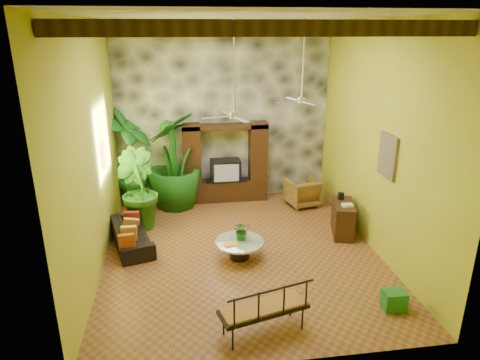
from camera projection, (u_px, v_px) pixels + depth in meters
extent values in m
plane|color=brown|center=(241.00, 251.00, 9.73)|extent=(7.00, 7.00, 0.00)
cube|color=silver|center=(242.00, 16.00, 8.06)|extent=(6.00, 7.00, 0.02)
cube|color=gold|center=(223.00, 113.00, 12.16)|extent=(6.00, 0.02, 5.00)
cube|color=gold|center=(92.00, 150.00, 8.49)|extent=(0.02, 7.00, 5.00)
cube|color=gold|center=(378.00, 139.00, 9.30)|extent=(0.02, 7.00, 5.00)
cube|color=#303237|center=(224.00, 114.00, 12.10)|extent=(5.98, 0.10, 4.98)
cube|color=#322310|center=(270.00, 28.00, 5.71)|extent=(5.95, 0.16, 0.22)
cube|color=#322310|center=(253.00, 28.00, 6.92)|extent=(5.95, 0.16, 0.22)
cube|color=#322310|center=(242.00, 28.00, 8.13)|extent=(5.95, 0.16, 0.22)
cube|color=#322310|center=(233.00, 28.00, 9.35)|extent=(5.95, 0.16, 0.22)
cube|color=#322310|center=(226.00, 28.00, 10.56)|extent=(5.95, 0.16, 0.22)
cube|color=black|center=(226.00, 190.00, 12.56)|extent=(2.40, 0.50, 0.60)
cube|color=black|center=(192.00, 159.00, 12.10)|extent=(0.50, 0.48, 2.00)
cube|color=black|center=(258.00, 156.00, 12.35)|extent=(0.50, 0.48, 2.00)
cube|color=black|center=(225.00, 126.00, 11.92)|extent=(2.40, 0.48, 0.12)
cube|color=black|center=(226.00, 170.00, 12.33)|extent=(0.85, 0.52, 0.62)
cube|color=#8C99A8|center=(227.00, 173.00, 12.08)|extent=(0.70, 0.02, 0.50)
cylinder|color=silver|center=(234.00, 67.00, 7.96)|extent=(0.04, 0.04, 1.80)
cylinder|color=silver|center=(234.00, 115.00, 8.26)|extent=(0.18, 0.18, 0.12)
cube|color=silver|center=(251.00, 115.00, 8.40)|extent=(0.58, 0.26, 0.01)
cube|color=silver|center=(227.00, 113.00, 8.58)|extent=(0.26, 0.58, 0.01)
cube|color=silver|center=(217.00, 117.00, 8.13)|extent=(0.58, 0.26, 0.01)
cube|color=silver|center=(242.00, 119.00, 7.96)|extent=(0.26, 0.58, 0.01)
cylinder|color=silver|center=(303.00, 60.00, 9.70)|extent=(0.04, 0.04, 1.80)
cylinder|color=silver|center=(302.00, 100.00, 10.00)|extent=(0.18, 0.18, 0.12)
cube|color=silver|center=(315.00, 100.00, 10.14)|extent=(0.58, 0.26, 0.01)
cube|color=silver|center=(294.00, 99.00, 10.32)|extent=(0.26, 0.58, 0.01)
cube|color=silver|center=(288.00, 102.00, 9.87)|extent=(0.58, 0.26, 0.01)
cube|color=silver|center=(310.00, 103.00, 9.69)|extent=(0.26, 0.58, 0.01)
cube|color=#F3AA1C|center=(104.00, 155.00, 9.56)|extent=(0.06, 0.32, 0.55)
cube|color=#215B7B|center=(388.00, 156.00, 8.80)|extent=(0.06, 0.70, 0.90)
imported|color=black|center=(131.00, 234.00, 9.90)|extent=(1.21, 2.02, 0.55)
imported|color=#935F35|center=(303.00, 192.00, 12.14)|extent=(1.00, 1.02, 0.78)
imported|color=#1B6A1F|center=(130.00, 157.00, 11.83)|extent=(1.71, 1.82, 2.86)
imported|color=#266A1C|center=(137.00, 189.00, 10.60)|extent=(1.42, 1.42, 2.02)
imported|color=#195917|center=(174.00, 161.00, 11.77)|extent=(2.03, 2.03, 2.67)
cylinder|color=black|center=(239.00, 250.00, 9.39)|extent=(0.45, 0.45, 0.36)
cylinder|color=silver|center=(239.00, 242.00, 9.33)|extent=(1.06, 1.06, 0.04)
imported|color=#1A5C18|center=(242.00, 230.00, 9.34)|extent=(0.41, 0.36, 0.43)
cube|color=#EFF41A|center=(230.00, 244.00, 9.15)|extent=(0.28, 0.22, 0.03)
cube|color=black|center=(264.00, 309.00, 6.98)|extent=(1.56, 0.86, 0.06)
cube|color=#A76B31|center=(264.00, 307.00, 6.97)|extent=(1.47, 0.79, 0.06)
cube|color=black|center=(267.00, 305.00, 6.64)|extent=(1.44, 0.42, 0.54)
cube|color=#341E10|center=(343.00, 219.00, 10.41)|extent=(0.70, 1.10, 0.81)
cube|color=#227F24|center=(394.00, 300.00, 7.67)|extent=(0.42, 0.32, 0.35)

